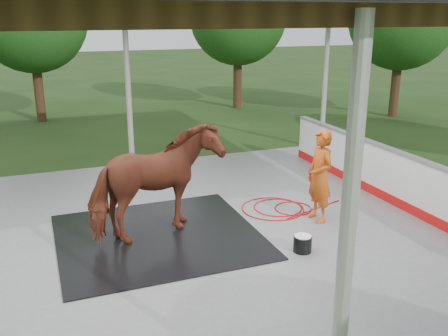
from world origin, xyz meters
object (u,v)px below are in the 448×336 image
object	(u,v)px
dasher_board	(398,180)
horse	(156,183)
wash_bucket	(303,243)
handler	(320,176)

from	to	relation	value
dasher_board	horse	distance (m)	5.04
horse	wash_bucket	bearing A→B (deg)	-141.87
horse	wash_bucket	size ratio (longest dim) A/B	7.59
handler	wash_bucket	bearing A→B (deg)	-43.43
horse	dasher_board	bearing A→B (deg)	-110.62
horse	wash_bucket	xyz separation A→B (m)	(2.11, -1.44, -0.86)
dasher_board	handler	bearing A→B (deg)	-177.17
handler	horse	bearing A→B (deg)	-98.73
dasher_board	horse	bearing A→B (deg)	177.04
dasher_board	horse	world-z (taller)	horse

